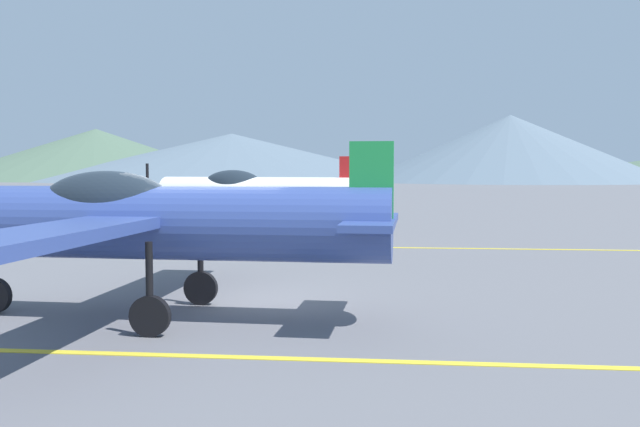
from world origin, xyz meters
TOP-DOWN VIEW (x-y plane):
  - ground_plane at (0.00, 0.00)m, footprint 400.00×400.00m
  - apron_line_near at (0.00, -3.34)m, footprint 80.00×0.16m
  - apron_line_far at (0.00, 8.88)m, footprint 80.00×0.16m
  - airplane_near at (-0.79, -1.25)m, footprint 7.98×9.20m
  - airplane_mid at (-1.73, 11.19)m, footprint 8.07×9.18m
  - hill_left at (-63.37, 137.64)m, footprint 68.08×68.08m
  - hill_centerleft at (-30.80, 131.90)m, footprint 82.39×82.39m
  - hill_centerright at (25.27, 120.80)m, footprint 56.94×56.94m

SIDE VIEW (x-z plane):
  - ground_plane at x=0.00m, z-range 0.00..0.00m
  - apron_line_near at x=0.00m, z-range 0.00..0.01m
  - apron_line_far at x=0.00m, z-range 0.00..0.01m
  - airplane_near at x=-0.79m, z-range 0.17..2.93m
  - airplane_mid at x=-1.73m, z-range 0.17..2.93m
  - hill_centerleft at x=-30.80m, z-range 0.00..9.91m
  - hill_left at x=-63.37m, z-range 0.00..11.44m
  - hill_centerright at x=25.27m, z-range 0.00..12.55m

